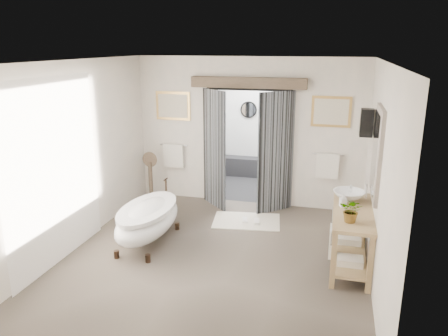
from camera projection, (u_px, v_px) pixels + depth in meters
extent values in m
plane|color=#675B50|center=(214.00, 258.00, 6.62)|extent=(5.00, 5.00, 0.00)
cube|color=silver|center=(137.00, 239.00, 3.90)|extent=(4.50, 0.02, 2.90)
cube|color=silver|center=(74.00, 156.00, 6.77)|extent=(0.02, 5.00, 2.90)
cube|color=silver|center=(379.00, 178.00, 5.68)|extent=(0.02, 5.00, 2.90)
cube|color=silver|center=(175.00, 129.00, 8.92)|extent=(1.45, 0.02, 2.90)
cube|color=silver|center=(328.00, 136.00, 8.18)|extent=(1.45, 0.02, 2.90)
cube|color=silver|center=(249.00, 73.00, 8.23)|extent=(1.60, 0.02, 0.60)
cube|color=silver|center=(213.00, 61.00, 5.82)|extent=(4.50, 5.00, 0.02)
cube|color=silver|center=(54.00, 173.00, 6.23)|extent=(0.02, 2.20, 2.70)
cube|color=gray|center=(377.00, 153.00, 5.91)|extent=(0.05, 0.95, 1.25)
cube|color=silver|center=(375.00, 153.00, 5.92)|extent=(0.01, 0.80, 1.10)
cube|color=black|center=(367.00, 123.00, 7.03)|extent=(0.20, 0.20, 0.45)
sphere|color=#FFCC8C|center=(367.00, 123.00, 7.03)|extent=(0.10, 0.10, 0.10)
cube|color=black|center=(256.00, 187.00, 9.88)|extent=(2.20, 2.00, 0.01)
cube|color=silver|center=(259.00, 74.00, 9.19)|extent=(2.20, 2.00, 0.02)
cube|color=white|center=(265.00, 125.00, 10.46)|extent=(2.20, 0.02, 2.50)
cube|color=white|center=(209.00, 130.00, 9.80)|extent=(0.02, 2.00, 2.50)
cube|color=white|center=(308.00, 135.00, 9.27)|extent=(0.02, 2.00, 2.50)
cube|color=black|center=(263.00, 168.00, 10.58)|extent=(2.00, 0.35, 0.45)
cylinder|color=silver|center=(249.00, 110.00, 10.44)|extent=(0.40, 0.03, 0.40)
cylinder|color=silver|center=(282.00, 111.00, 10.24)|extent=(0.40, 0.03, 0.40)
cube|color=black|center=(209.00, 145.00, 8.83)|extent=(0.07, 0.10, 2.30)
cube|color=black|center=(289.00, 150.00, 8.44)|extent=(0.07, 0.10, 2.30)
cube|color=black|center=(249.00, 89.00, 8.31)|extent=(1.67, 0.10, 0.07)
cube|color=black|center=(214.00, 150.00, 8.45)|extent=(0.60, 0.59, 2.30)
cube|color=black|center=(276.00, 153.00, 8.16)|extent=(0.60, 0.59, 2.30)
cube|color=brown|center=(248.00, 83.00, 8.19)|extent=(2.20, 0.20, 0.20)
cube|color=tan|center=(173.00, 106.00, 8.78)|extent=(0.72, 0.03, 0.57)
cube|color=beige|center=(173.00, 106.00, 8.76)|extent=(0.62, 0.01, 0.47)
cube|color=tan|center=(331.00, 112.00, 8.03)|extent=(0.72, 0.03, 0.57)
cube|color=beige|center=(331.00, 112.00, 8.01)|extent=(0.62, 0.01, 0.47)
cylinder|color=silver|center=(174.00, 145.00, 8.96)|extent=(0.60, 0.02, 0.02)
cube|color=white|center=(174.00, 156.00, 9.00)|extent=(0.42, 0.08, 0.48)
cylinder|color=silver|center=(328.00, 154.00, 8.21)|extent=(0.60, 0.02, 0.02)
cube|color=white|center=(327.00, 166.00, 8.25)|extent=(0.42, 0.08, 0.48)
cylinder|color=#302117|center=(117.00, 254.00, 6.59)|extent=(0.08, 0.08, 0.12)
cylinder|color=#302117|center=(148.00, 258.00, 6.47)|extent=(0.08, 0.08, 0.12)
cylinder|color=#302117|center=(150.00, 223.00, 7.73)|extent=(0.08, 0.08, 0.12)
cylinder|color=#302117|center=(177.00, 226.00, 7.61)|extent=(0.08, 0.08, 0.12)
ellipsoid|color=white|center=(148.00, 220.00, 7.01)|extent=(0.78, 1.74, 0.55)
cylinder|color=#302117|center=(166.00, 185.00, 7.66)|extent=(0.03, 0.03, 0.23)
cube|color=#A5844F|center=(334.00, 259.00, 5.69)|extent=(0.07, 0.07, 0.85)
cube|color=#A5844F|center=(370.00, 263.00, 5.58)|extent=(0.07, 0.07, 0.85)
cube|color=#A5844F|center=(335.00, 217.00, 7.07)|extent=(0.07, 0.07, 0.85)
cube|color=#A5844F|center=(365.00, 220.00, 6.96)|extent=(0.07, 0.07, 0.85)
cube|color=#A5844F|center=(353.00, 211.00, 6.21)|extent=(0.55, 1.60, 0.05)
cube|color=#A5844F|center=(349.00, 254.00, 6.40)|extent=(0.45, 1.50, 0.03)
cylinder|color=silver|center=(332.00, 224.00, 6.34)|extent=(0.02, 1.40, 0.02)
cube|color=white|center=(331.00, 241.00, 6.26)|extent=(0.06, 0.34, 0.42)
cube|color=white|center=(350.00, 261.00, 6.05)|extent=(0.35, 0.25, 0.10)
cube|color=white|center=(349.00, 240.00, 6.71)|extent=(0.35, 0.25, 0.10)
cube|color=brown|center=(152.00, 200.00, 8.94)|extent=(0.20, 0.20, 0.07)
cylinder|color=brown|center=(151.00, 181.00, 8.83)|extent=(0.08, 0.08, 0.78)
cylinder|color=silver|center=(150.00, 159.00, 8.72)|extent=(0.27, 0.02, 0.27)
cylinder|color=brown|center=(150.00, 159.00, 8.71)|extent=(0.31, 0.01, 0.31)
cube|color=silver|center=(247.00, 221.00, 7.97)|extent=(1.30, 0.96, 0.01)
cube|color=silver|center=(245.00, 220.00, 7.92)|extent=(0.13, 0.25, 0.05)
cube|color=silver|center=(257.00, 221.00, 7.87)|extent=(0.13, 0.25, 0.05)
imported|color=white|center=(349.00, 196.00, 6.53)|extent=(0.50, 0.50, 0.16)
imported|color=gray|center=(352.00, 211.00, 5.74)|extent=(0.37, 0.34, 0.33)
imported|color=gray|center=(343.00, 200.00, 6.31)|extent=(0.11, 0.11, 0.19)
imported|color=gray|center=(351.00, 191.00, 6.73)|extent=(0.15, 0.15, 0.18)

